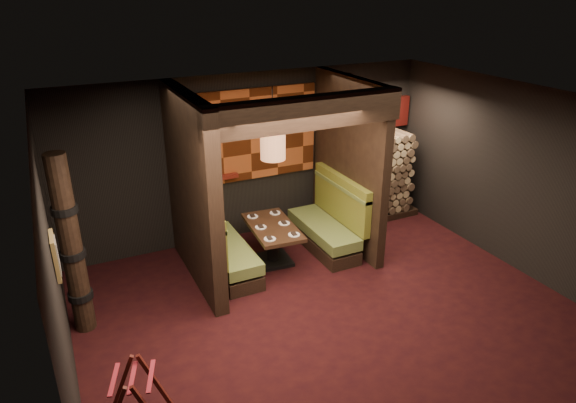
{
  "coord_description": "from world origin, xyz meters",
  "views": [
    {
      "loc": [
        -3.08,
        -5.05,
        4.2
      ],
      "look_at": [
        0.0,
        1.3,
        1.15
      ],
      "focal_mm": 32.0,
      "sensor_mm": 36.0,
      "label": 1
    }
  ],
  "objects_px": {
    "booth_bench_left": "(222,249)",
    "totem_column": "(72,248)",
    "dining_table": "(273,239)",
    "firewood_stack": "(373,177)",
    "booth_bench_right": "(329,225)",
    "luggage_rack": "(135,396)",
    "pendant_lamp": "(273,144)"
  },
  "relations": [
    {
      "from": "totem_column",
      "to": "luggage_rack",
      "type": "bearing_deg",
      "value": -80.87
    },
    {
      "from": "booth_bench_left",
      "to": "luggage_rack",
      "type": "xyz_separation_m",
      "value": [
        -1.78,
        -2.49,
        -0.02
      ]
    },
    {
      "from": "totem_column",
      "to": "booth_bench_left",
      "type": "bearing_deg",
      "value": 14.75
    },
    {
      "from": "pendant_lamp",
      "to": "firewood_stack",
      "type": "xyz_separation_m",
      "value": [
        2.42,
        0.82,
        -1.18
      ]
    },
    {
      "from": "booth_bench_left",
      "to": "totem_column",
      "type": "height_order",
      "value": "totem_column"
    },
    {
      "from": "booth_bench_right",
      "to": "totem_column",
      "type": "relative_size",
      "value": 0.67
    },
    {
      "from": "booth_bench_left",
      "to": "pendant_lamp",
      "type": "relative_size",
      "value": 1.48
    },
    {
      "from": "booth_bench_left",
      "to": "firewood_stack",
      "type": "height_order",
      "value": "firewood_stack"
    },
    {
      "from": "pendant_lamp",
      "to": "totem_column",
      "type": "distance_m",
      "value": 3.06
    },
    {
      "from": "dining_table",
      "to": "booth_bench_right",
      "type": "bearing_deg",
      "value": 3.69
    },
    {
      "from": "booth_bench_left",
      "to": "luggage_rack",
      "type": "distance_m",
      "value": 3.06
    },
    {
      "from": "booth_bench_left",
      "to": "booth_bench_right",
      "type": "height_order",
      "value": "same"
    },
    {
      "from": "dining_table",
      "to": "pendant_lamp",
      "type": "bearing_deg",
      "value": -90.0
    },
    {
      "from": "firewood_stack",
      "to": "luggage_rack",
      "type": "bearing_deg",
      "value": -147.54
    },
    {
      "from": "totem_column",
      "to": "dining_table",
      "type": "bearing_deg",
      "value": 9.37
    },
    {
      "from": "booth_bench_left",
      "to": "luggage_rack",
      "type": "relative_size",
      "value": 1.99
    },
    {
      "from": "dining_table",
      "to": "firewood_stack",
      "type": "xyz_separation_m",
      "value": [
        2.42,
        0.77,
        0.4
      ]
    },
    {
      "from": "dining_table",
      "to": "pendant_lamp",
      "type": "height_order",
      "value": "pendant_lamp"
    },
    {
      "from": "totem_column",
      "to": "pendant_lamp",
      "type": "bearing_deg",
      "value": 8.41
    },
    {
      "from": "pendant_lamp",
      "to": "luggage_rack",
      "type": "xyz_separation_m",
      "value": [
        -2.6,
        -2.38,
        -1.62
      ]
    },
    {
      "from": "booth_bench_right",
      "to": "totem_column",
      "type": "height_order",
      "value": "totem_column"
    },
    {
      "from": "luggage_rack",
      "to": "booth_bench_right",
      "type": "bearing_deg",
      "value": 34.21
    },
    {
      "from": "luggage_rack",
      "to": "firewood_stack",
      "type": "xyz_separation_m",
      "value": [
        5.02,
        3.19,
        0.44
      ]
    },
    {
      "from": "totem_column",
      "to": "firewood_stack",
      "type": "relative_size",
      "value": 1.39
    },
    {
      "from": "dining_table",
      "to": "firewood_stack",
      "type": "bearing_deg",
      "value": 17.63
    },
    {
      "from": "dining_table",
      "to": "totem_column",
      "type": "xyz_separation_m",
      "value": [
        -2.92,
        -0.48,
        0.76
      ]
    },
    {
      "from": "booth_bench_left",
      "to": "totem_column",
      "type": "bearing_deg",
      "value": -165.25
    },
    {
      "from": "pendant_lamp",
      "to": "dining_table",
      "type": "bearing_deg",
      "value": 90.0
    },
    {
      "from": "luggage_rack",
      "to": "firewood_stack",
      "type": "distance_m",
      "value": 5.97
    },
    {
      "from": "pendant_lamp",
      "to": "totem_column",
      "type": "relative_size",
      "value": 0.45
    },
    {
      "from": "booth_bench_right",
      "to": "luggage_rack",
      "type": "height_order",
      "value": "booth_bench_right"
    },
    {
      "from": "booth_bench_left",
      "to": "dining_table",
      "type": "bearing_deg",
      "value": -4.75
    }
  ]
}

